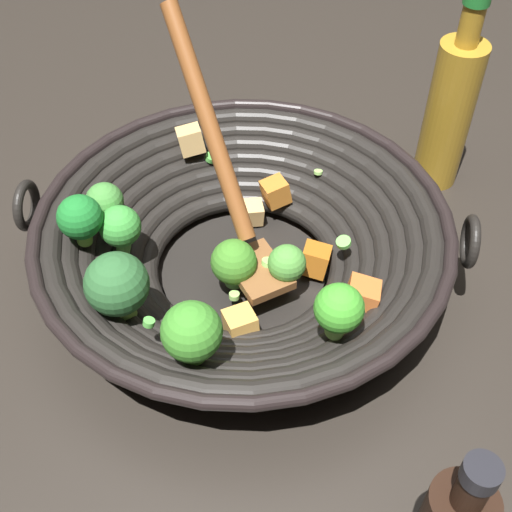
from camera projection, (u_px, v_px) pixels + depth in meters
name	position (u px, v px, depth m)	size (l,w,h in m)	color
ground_plane	(244.00, 276.00, 0.74)	(4.00, 4.00, 0.00)	#28231E
wok	(241.00, 242.00, 0.69)	(0.43, 0.43, 0.25)	black
cooking_oil_bottle	(449.00, 111.00, 0.78)	(0.05, 0.05, 0.24)	#AD7F23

